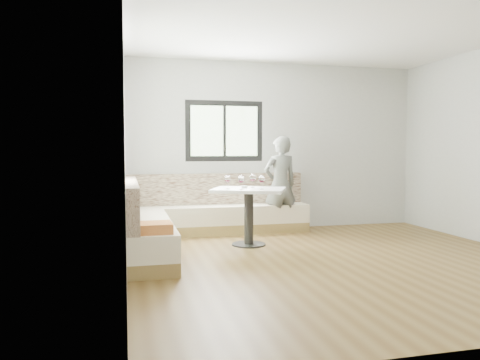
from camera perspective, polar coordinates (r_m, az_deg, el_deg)
name	(u,v)px	position (r m, az deg, el deg)	size (l,w,h in m)	color
room	(333,144)	(5.71, 11.29, 4.36)	(5.01, 5.01, 2.81)	brown
banquette	(191,219)	(6.86, -6.04, -4.78)	(2.90, 2.80, 0.95)	olive
table	(249,203)	(6.55, 1.08, -2.78)	(1.20, 1.09, 0.80)	black
person	(280,184)	(7.61, 4.94, -0.53)	(0.57, 0.37, 1.56)	#595B55
olive_ramekin	(244,187)	(6.59, 0.54, -0.83)	(0.09, 0.09, 0.03)	white
wine_glass_a	(228,179)	(6.41, -1.51, 0.10)	(0.09, 0.09, 0.19)	white
wine_glass_b	(241,180)	(6.30, 0.17, 0.04)	(0.09, 0.09, 0.19)	white
wine_glass_c	(262,179)	(6.35, 2.64, 0.07)	(0.09, 0.09, 0.19)	white
wine_glass_d	(253,178)	(6.63, 1.56, 0.22)	(0.09, 0.09, 0.19)	white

